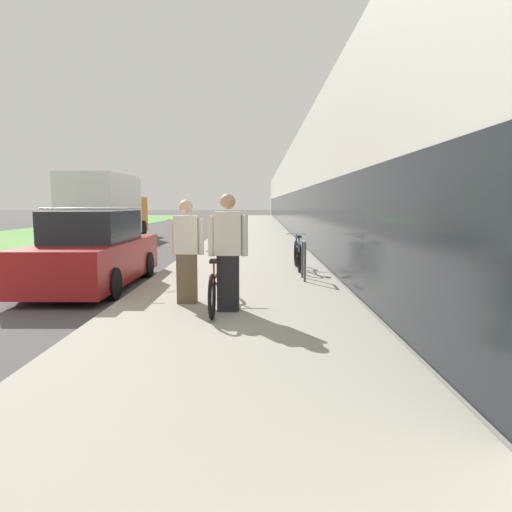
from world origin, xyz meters
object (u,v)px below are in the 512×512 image
(cruiser_bike_nearest, at_px, (298,255))
(moving_truck, at_px, (106,207))
(person_rider, at_px, (228,253))
(parked_sedan_curbside, at_px, (94,253))
(person_bystander, at_px, (187,252))
(bike_rack_hoop, at_px, (304,256))
(tandem_bicycle, at_px, (217,284))

(cruiser_bike_nearest, relative_size, moving_truck, 0.26)
(person_rider, xyz_separation_m, moving_truck, (-6.96, 15.26, 0.53))
(person_rider, bearing_deg, parked_sedan_curbside, 138.42)
(person_rider, distance_m, parked_sedan_curbside, 4.05)
(person_bystander, relative_size, bike_rack_hoop, 2.02)
(person_rider, distance_m, bike_rack_hoop, 3.23)
(person_bystander, xyz_separation_m, bike_rack_hoop, (2.16, 2.31, -0.34))
(tandem_bicycle, xyz_separation_m, cruiser_bike_nearest, (1.63, 4.11, 0.01))
(bike_rack_hoop, xyz_separation_m, cruiser_bike_nearest, (-0.00, 1.54, -0.14))
(parked_sedan_curbside, relative_size, moving_truck, 0.65)
(tandem_bicycle, bearing_deg, parked_sedan_curbside, 139.84)
(person_rider, height_order, person_bystander, person_rider)
(parked_sedan_curbside, bearing_deg, bike_rack_hoop, 2.32)
(tandem_bicycle, distance_m, moving_truck, 16.46)
(bike_rack_hoop, relative_size, moving_truck, 0.13)
(bike_rack_hoop, bearing_deg, parked_sedan_curbside, -177.68)
(bike_rack_hoop, height_order, cruiser_bike_nearest, cruiser_bike_nearest)
(person_rider, distance_m, person_bystander, 0.91)
(moving_truck, bearing_deg, parked_sedan_curbside, -72.62)
(tandem_bicycle, distance_m, bike_rack_hoop, 3.04)
(moving_truck, bearing_deg, tandem_bicycle, -65.67)
(parked_sedan_curbside, xyz_separation_m, moving_truck, (-3.94, 12.58, 0.83))
(parked_sedan_curbside, bearing_deg, cruiser_bike_nearest, 21.16)
(tandem_bicycle, relative_size, person_bystander, 1.39)
(tandem_bicycle, xyz_separation_m, bike_rack_hoop, (1.63, 2.57, 0.16))
(cruiser_bike_nearest, distance_m, moving_truck, 13.76)
(person_bystander, distance_m, moving_truck, 15.99)
(bike_rack_hoop, relative_size, cruiser_bike_nearest, 0.49)
(moving_truck, bearing_deg, bike_rack_hoop, -55.90)
(bike_rack_hoop, height_order, parked_sedan_curbside, parked_sedan_curbside)
(person_rider, bearing_deg, bike_rack_hoop, 63.36)
(person_bystander, distance_m, bike_rack_hoop, 3.18)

